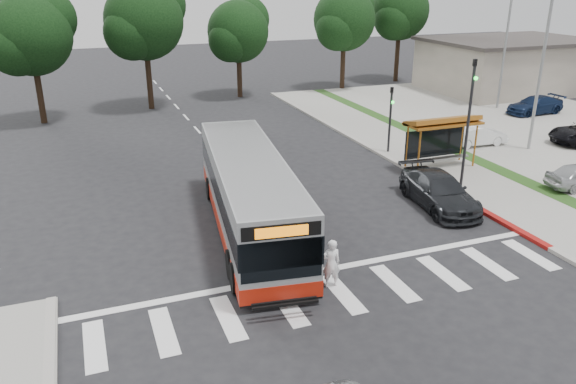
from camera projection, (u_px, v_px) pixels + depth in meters
name	position (u px, v px, depth m)	size (l,w,h in m)	color
ground	(290.00, 234.00, 23.29)	(140.00, 140.00, 0.00)	black
sidewalk_east	(412.00, 152.00, 33.88)	(4.00, 40.00, 0.12)	gray
curb_east	(383.00, 155.00, 33.21)	(0.30, 40.00, 0.15)	#9E9991
curb_east_red	(498.00, 220.00, 24.50)	(0.32, 6.00, 0.15)	maroon
parking_lot	(543.00, 127.00, 39.60)	(18.00, 36.00, 0.10)	gray
commercial_building	(508.00, 67.00, 51.61)	(14.00, 10.00, 4.40)	#AA9E8F
building_roof_cap	(512.00, 40.00, 50.76)	(14.60, 10.60, 0.30)	#383330
crosswalk_ladder	(343.00, 294.00, 18.93)	(18.00, 2.60, 0.01)	silver
bus_shelter	(442.00, 127.00, 30.46)	(4.20, 1.60, 2.86)	#9D5B1A
traffic_signal_ne_tall	(469.00, 116.00, 26.37)	(0.18, 0.37, 6.50)	black
traffic_signal_ne_short	(391.00, 113.00, 32.97)	(0.18, 0.37, 4.00)	black
lot_light_front	(544.00, 52.00, 32.35)	(1.90, 0.35, 9.01)	gray
lot_light_mid	(507.00, 33.00, 43.05)	(1.90, 0.35, 9.01)	gray
tree_ne_a	(345.00, 18.00, 50.77)	(6.16, 5.74, 9.30)	black
tree_ne_b	(401.00, 10.00, 54.64)	(6.16, 5.74, 10.02)	black
tree_north_a	(145.00, 19.00, 42.88)	(6.60, 6.15, 10.17)	black
tree_north_b	(239.00, 30.00, 47.72)	(5.72, 5.33, 8.43)	black
tree_north_c	(31.00, 33.00, 38.71)	(6.16, 5.74, 9.30)	black
transit_bus	(249.00, 195.00, 23.02)	(2.69, 12.42, 3.21)	#ABADAF
pedestrian	(331.00, 263.00, 19.09)	(0.64, 0.42, 1.76)	white
dark_sedan	(439.00, 191.00, 25.82)	(2.14, 5.26, 1.53)	black
parked_car_1	(477.00, 136.00, 34.94)	(1.30, 3.74, 1.23)	white
parked_car_3	(535.00, 105.00, 42.88)	(1.88, 4.63, 1.34)	#11203E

